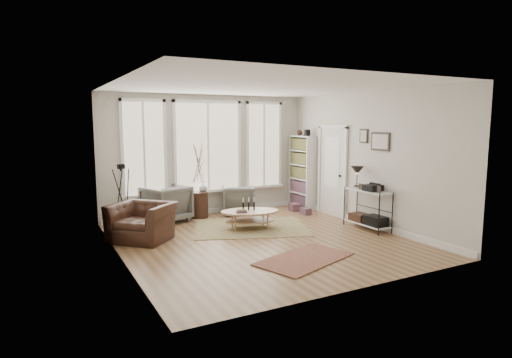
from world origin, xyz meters
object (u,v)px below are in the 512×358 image
coffee_table (249,215)px  bookcase (302,172)px  armchair_right (238,200)px  armchair_left (166,204)px  low_shelf (367,205)px  side_table (199,183)px  accent_chair (142,222)px

coffee_table → bookcase: bearing=30.9°
armchair_right → armchair_left: bearing=21.9°
low_shelf → armchair_right: (-1.76, 2.65, -0.16)m
side_table → accent_chair: 2.17m
accent_chair → low_shelf: bearing=26.8°
low_shelf → accent_chair: low_shelf is taller
bookcase → side_table: (-2.80, 0.16, -0.12)m
low_shelf → coffee_table: bearing=151.7°
coffee_table → side_table: (-0.56, 1.51, 0.53)m
low_shelf → bookcase: bearing=88.7°
side_table → low_shelf: bearing=-44.3°
low_shelf → accent_chair: (-4.40, 1.37, -0.16)m
armchair_left → armchair_right: size_ratio=1.17×
armchair_right → side_table: side_table is taller
armchair_left → accent_chair: (-0.84, -1.27, -0.06)m
low_shelf → armchair_right: low_shelf is taller
accent_chair → armchair_right: bearing=69.9°
armchair_left → armchair_right: (1.81, 0.01, -0.06)m
armchair_right → side_table: 1.10m
bookcase → armchair_left: size_ratio=2.25×
low_shelf → side_table: size_ratio=0.75×
armchair_right → coffee_table: bearing=95.2°
low_shelf → armchair_right: 3.18m
armchair_right → side_table: (-0.99, 0.04, 0.48)m
bookcase → accent_chair: size_ratio=1.88×
low_shelf → coffee_table: low_shelf is taller
low_shelf → coffee_table: size_ratio=0.93×
coffee_table → armchair_left: 2.01m
bookcase → coffee_table: 2.69m
side_table → accent_chair: bearing=-141.6°
coffee_table → side_table: 1.69m
low_shelf → side_table: side_table is taller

